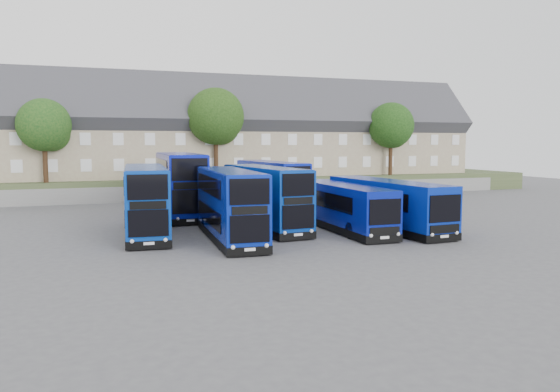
{
  "coord_description": "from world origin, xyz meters",
  "views": [
    {
      "loc": [
        -10.33,
        -29.12,
        5.62
      ],
      "look_at": [
        1.34,
        3.98,
        2.2
      ],
      "focal_mm": 35.0,
      "sensor_mm": 36.0,
      "label": 1
    }
  ],
  "objects": [
    {
      "name": "ground",
      "position": [
        0.0,
        0.0,
        0.0
      ],
      "size": [
        120.0,
        120.0,
        0.0
      ],
      "primitive_type": "plane",
      "color": "#4C4C51",
      "rests_on": "ground"
    },
    {
      "name": "retaining_wall",
      "position": [
        0.0,
        24.0,
        0.75
      ],
      "size": [
        70.0,
        0.4,
        1.5
      ],
      "primitive_type": "cube",
      "color": "slate",
      "rests_on": "ground"
    },
    {
      "name": "earth_bank",
      "position": [
        0.0,
        34.0,
        1.0
      ],
      "size": [
        80.0,
        20.0,
        2.0
      ],
      "primitive_type": "cube",
      "color": "#3F4E2C",
      "rests_on": "ground"
    },
    {
      "name": "terrace_row",
      "position": [
        3.0,
        30.0,
        6.6
      ],
      "size": [
        60.0,
        10.4,
        11.2
      ],
      "color": "tan",
      "rests_on": "earth_bank"
    },
    {
      "name": "dd_front_left",
      "position": [
        -7.08,
        4.77,
        2.04
      ],
      "size": [
        3.17,
        10.6,
        4.15
      ],
      "rotation": [
        0.0,
        0.0,
        -0.07
      ],
      "color": "#0838A3",
      "rests_on": "ground"
    },
    {
      "name": "dd_front_mid",
      "position": [
        -2.67,
        1.34,
        1.98
      ],
      "size": [
        2.88,
        10.28,
        4.04
      ],
      "rotation": [
        0.0,
        0.0,
        -0.05
      ],
      "color": "#0822A2",
      "rests_on": "ground"
    },
    {
      "name": "dd_front_right",
      "position": [
        0.52,
        4.62,
        1.98
      ],
      "size": [
        3.08,
        10.32,
        4.04
      ],
      "rotation": [
        0.0,
        0.0,
        0.07
      ],
      "color": "#083399",
      "rests_on": "ground"
    },
    {
      "name": "dd_rear_left",
      "position": [
        -3.64,
        13.27,
        2.35
      ],
      "size": [
        3.28,
        12.12,
        4.77
      ],
      "rotation": [
        0.0,
        0.0,
        -0.04
      ],
      "color": "#08159F",
      "rests_on": "ground"
    },
    {
      "name": "dd_rear_right",
      "position": [
        3.84,
        13.27,
        1.99
      ],
      "size": [
        3.15,
        10.38,
        4.06
      ],
      "rotation": [
        0.0,
        0.0,
        0.08
      ],
      "color": "#081898",
      "rests_on": "ground"
    },
    {
      "name": "coach_east_a",
      "position": [
        5.15,
        2.46,
        1.45
      ],
      "size": [
        2.47,
        10.87,
        2.96
      ],
      "rotation": [
        0.0,
        0.0,
        -0.02
      ],
      "color": "#081899",
      "rests_on": "ground"
    },
    {
      "name": "coach_east_b",
      "position": [
        8.12,
        2.07,
        1.56
      ],
      "size": [
        3.04,
        11.73,
        3.18
      ],
      "rotation": [
        0.0,
        0.0,
        0.05
      ],
      "color": "#0925A6",
      "rests_on": "ground"
    },
    {
      "name": "tree_west",
      "position": [
        -13.85,
        25.1,
        7.05
      ],
      "size": [
        4.8,
        4.8,
        7.65
      ],
      "color": "#382314",
      "rests_on": "earth_bank"
    },
    {
      "name": "tree_mid",
      "position": [
        2.15,
        25.6,
        8.07
      ],
      "size": [
        5.76,
        5.76,
        9.18
      ],
      "color": "#382314",
      "rests_on": "earth_bank"
    },
    {
      "name": "tree_east",
      "position": [
        22.15,
        25.1,
        7.39
      ],
      "size": [
        5.12,
        5.12,
        8.16
      ],
      "color": "#382314",
      "rests_on": "earth_bank"
    },
    {
      "name": "tree_far",
      "position": [
        28.15,
        32.1,
        7.73
      ],
      "size": [
        5.44,
        5.44,
        8.67
      ],
      "color": "#382314",
      "rests_on": "earth_bank"
    }
  ]
}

